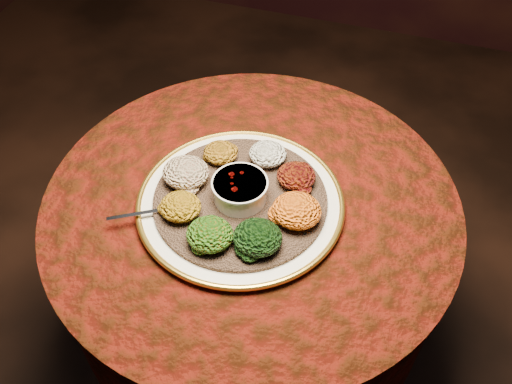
% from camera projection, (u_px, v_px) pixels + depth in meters
% --- Properties ---
extents(table, '(0.96, 0.96, 0.73)m').
position_uv_depth(table, '(252.00, 246.00, 1.44)').
color(table, black).
rests_on(table, ground).
extents(platter, '(0.59, 0.59, 0.02)m').
position_uv_depth(platter, '(240.00, 203.00, 1.28)').
color(platter, white).
rests_on(platter, table).
extents(injera, '(0.51, 0.51, 0.01)m').
position_uv_depth(injera, '(240.00, 200.00, 1.28)').
color(injera, brown).
rests_on(injera, platter).
extents(stew_bowl, '(0.12, 0.12, 0.05)m').
position_uv_depth(stew_bowl, '(240.00, 189.00, 1.25)').
color(stew_bowl, silver).
rests_on(stew_bowl, injera).
extents(spoon, '(0.14, 0.09, 0.01)m').
position_uv_depth(spoon, '(161.00, 210.00, 1.24)').
color(spoon, silver).
rests_on(spoon, injera).
extents(portion_ayib, '(0.09, 0.08, 0.04)m').
position_uv_depth(portion_ayib, '(268.00, 154.00, 1.34)').
color(portion_ayib, silver).
rests_on(portion_ayib, injera).
extents(portion_kitfo, '(0.09, 0.08, 0.04)m').
position_uv_depth(portion_kitfo, '(296.00, 176.00, 1.29)').
color(portion_kitfo, black).
rests_on(portion_kitfo, injera).
extents(portion_tikil, '(0.11, 0.10, 0.05)m').
position_uv_depth(portion_tikil, '(297.00, 210.00, 1.21)').
color(portion_tikil, '#B16E0E').
rests_on(portion_tikil, injera).
extents(portion_gomen, '(0.10, 0.10, 0.05)m').
position_uv_depth(portion_gomen, '(258.00, 237.00, 1.17)').
color(portion_gomen, black).
rests_on(portion_gomen, injera).
extents(portion_mixveg, '(0.10, 0.09, 0.05)m').
position_uv_depth(portion_mixveg, '(210.00, 234.00, 1.17)').
color(portion_mixveg, '#A6450A').
rests_on(portion_mixveg, injera).
extents(portion_kik, '(0.09, 0.09, 0.04)m').
position_uv_depth(portion_kik, '(180.00, 207.00, 1.23)').
color(portion_kik, '#A16A0E').
rests_on(portion_kik, injera).
extents(portion_timatim, '(0.11, 0.10, 0.05)m').
position_uv_depth(portion_timatim, '(186.00, 173.00, 1.29)').
color(portion_timatim, maroon).
rests_on(portion_timatim, injera).
extents(portion_shiro, '(0.08, 0.08, 0.04)m').
position_uv_depth(portion_shiro, '(220.00, 153.00, 1.34)').
color(portion_shiro, '#9E6013').
rests_on(portion_shiro, injera).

